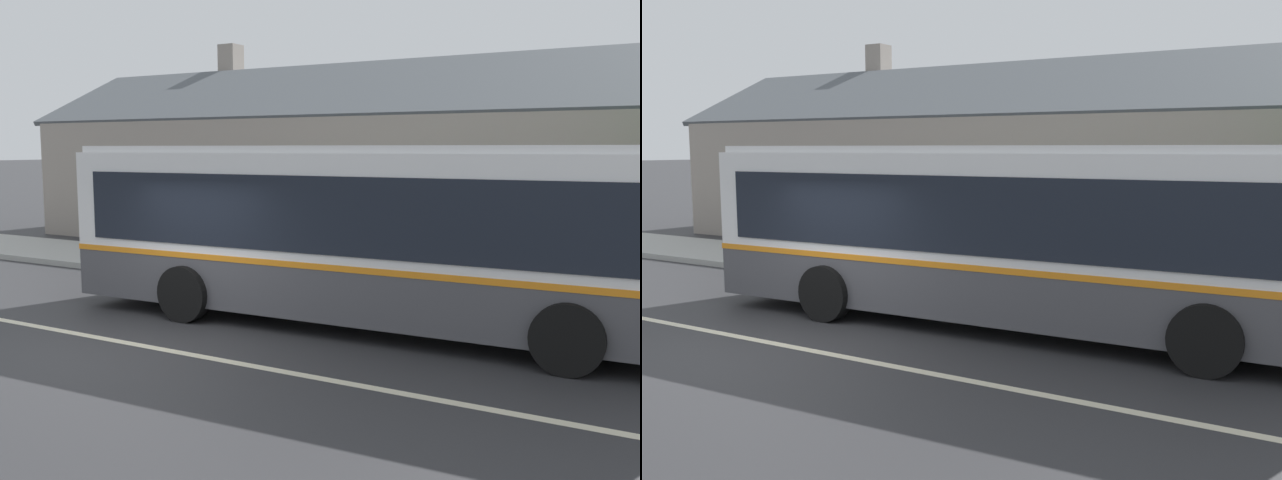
# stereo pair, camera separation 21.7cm
# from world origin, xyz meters

# --- Properties ---
(ground_plane) EXTENTS (300.00, 300.00, 0.00)m
(ground_plane) POSITION_xyz_m (0.00, 0.00, 0.00)
(ground_plane) COLOR #2D2D30
(sidewalk_far) EXTENTS (60.00, 3.00, 0.15)m
(sidewalk_far) POSITION_xyz_m (0.00, 6.00, 0.07)
(sidewalk_far) COLOR #9E9E99
(sidewalk_far) RESTS_ON ground
(lane_divider_stripe) EXTENTS (60.00, 0.16, 0.01)m
(lane_divider_stripe) POSITION_xyz_m (0.00, 0.00, 0.00)
(lane_divider_stripe) COLOR beige
(lane_divider_stripe) RESTS_ON ground
(community_building) EXTENTS (21.50, 8.20, 6.84)m
(community_building) POSITION_xyz_m (-2.86, 13.13, 2.07)
(community_building) COLOR gray
(community_building) RESTS_ON ground
(transit_bus) EXTENTS (11.21, 3.04, 3.08)m
(transit_bus) POSITION_xyz_m (2.56, 2.90, 1.66)
(transit_bus) COLOR #47474C
(transit_bus) RESTS_ON ground
(bench_by_building) EXTENTS (1.70, 0.51, 0.94)m
(bench_by_building) POSITION_xyz_m (-3.89, 5.45, 0.57)
(bench_by_building) COLOR #4C4C4C
(bench_by_building) RESTS_ON sidewalk_far
(bike_rack) EXTENTS (1.16, 0.06, 0.78)m
(bike_rack) POSITION_xyz_m (-6.63, 5.65, 0.68)
(bike_rack) COLOR slate
(bike_rack) RESTS_ON sidewalk_far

